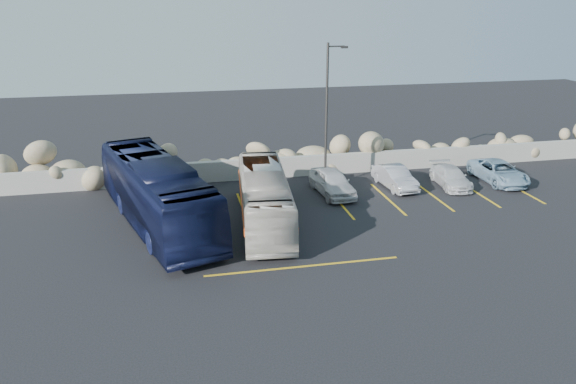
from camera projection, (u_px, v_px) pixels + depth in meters
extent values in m
plane|color=black|center=(329.00, 266.00, 22.62)|extent=(90.00, 90.00, 0.00)
cube|color=#99978B|center=(273.00, 168.00, 33.49)|extent=(60.00, 0.40, 1.20)
cube|color=gold|center=(243.00, 210.00, 28.58)|extent=(0.12, 5.00, 0.01)
cube|color=gold|center=(339.00, 202.00, 29.59)|extent=(0.12, 5.00, 0.01)
cube|color=gold|center=(388.00, 199.00, 30.12)|extent=(0.12, 5.00, 0.01)
cube|color=gold|center=(432.00, 195.00, 30.64)|extent=(0.12, 5.00, 0.01)
cube|color=gold|center=(476.00, 192.00, 31.16)|extent=(0.12, 5.00, 0.01)
cube|color=gold|center=(518.00, 189.00, 31.67)|extent=(0.12, 5.00, 0.01)
cube|color=gold|center=(303.00, 266.00, 22.60)|extent=(8.00, 0.12, 0.01)
cylinder|color=#32302D|center=(326.00, 118.00, 30.55)|extent=(0.14, 0.14, 8.00)
cylinder|color=#32302D|center=(336.00, 46.00, 29.38)|extent=(0.90, 0.08, 0.08)
cube|color=#32302D|center=(344.00, 47.00, 29.48)|extent=(0.35, 0.18, 0.12)
imported|color=beige|center=(264.00, 198.00, 26.55)|extent=(3.04, 9.28, 2.54)
imported|color=black|center=(157.00, 193.00, 26.25)|extent=(5.86, 11.80, 3.21)
imported|color=silver|center=(332.00, 182.00, 30.61)|extent=(1.96, 4.17, 1.38)
imported|color=#A9A8AD|center=(395.00, 177.00, 31.72)|extent=(1.58, 3.77, 1.21)
imported|color=silver|center=(451.00, 177.00, 31.98)|extent=(1.86, 3.84, 1.08)
imported|color=#81A1B8|center=(499.00, 172.00, 32.70)|extent=(2.01, 4.34, 1.21)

